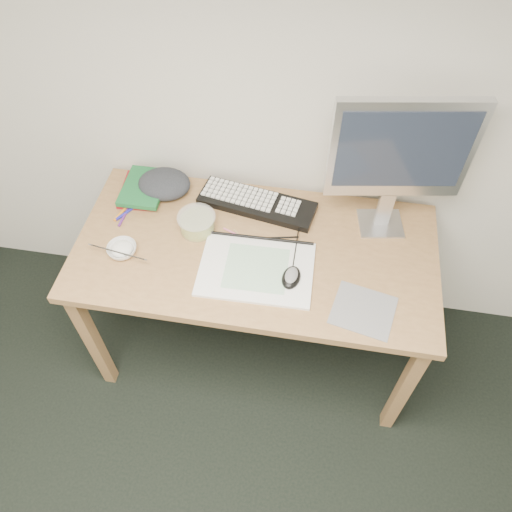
{
  "coord_description": "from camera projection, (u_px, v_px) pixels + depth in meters",
  "views": [
    {
      "loc": [
        0.11,
        0.23,
        2.24
      ],
      "look_at": [
        -0.08,
        1.33,
        0.83
      ],
      "focal_mm": 35.0,
      "sensor_mm": 36.0,
      "label": 1
    }
  ],
  "objects": [
    {
      "name": "pencil_tan",
      "position": [
        248.0,
        244.0,
        1.94
      ],
      "size": [
        0.14,
        0.13,
        0.01
      ],
      "primitive_type": "cylinder",
      "rotation": [
        0.0,
        1.57,
        -0.73
      ],
      "color": "tan",
      "rests_on": "desk"
    },
    {
      "name": "book_green",
      "position": [
        144.0,
        187.0,
        2.09
      ],
      "size": [
        0.17,
        0.24,
        0.02
      ],
      "primitive_type": "cube",
      "rotation": [
        0.0,
        0.0,
        0.01
      ],
      "color": "#18602F",
      "rests_on": "book_red"
    },
    {
      "name": "rice_bowl",
      "position": [
        122.0,
        250.0,
        1.9
      ],
      "size": [
        0.14,
        0.14,
        0.04
      ],
      "primitive_type": "imported",
      "rotation": [
        0.0,
        0.0,
        -0.26
      ],
      "color": "white",
      "rests_on": "desk"
    },
    {
      "name": "mouse",
      "position": [
        291.0,
        276.0,
        1.81
      ],
      "size": [
        0.08,
        0.11,
        0.04
      ],
      "primitive_type": "ellipsoid",
      "rotation": [
        0.0,
        0.0,
        -0.14
      ],
      "color": "black",
      "rests_on": "sketchpad"
    },
    {
      "name": "desk",
      "position": [
        255.0,
        261.0,
        1.99
      ],
      "size": [
        1.4,
        0.7,
        0.75
      ],
      "color": "#A57B4B",
      "rests_on": "ground"
    },
    {
      "name": "marker_purple",
      "position": [
        124.0,
        216.0,
        2.03
      ],
      "size": [
        0.02,
        0.12,
        0.01
      ],
      "primitive_type": "cylinder",
      "rotation": [
        0.0,
        1.57,
        1.51
      ],
      "color": "#58227D",
      "rests_on": "desk"
    },
    {
      "name": "chopsticks",
      "position": [
        117.0,
        252.0,
        1.87
      ],
      "size": [
        0.23,
        0.05,
        0.02
      ],
      "primitive_type": "cylinder",
      "rotation": [
        0.0,
        1.57,
        -0.16
      ],
      "color": "#A8A9AB",
      "rests_on": "rice_bowl"
    },
    {
      "name": "sketchpad",
      "position": [
        256.0,
        269.0,
        1.86
      ],
      "size": [
        0.43,
        0.31,
        0.01
      ],
      "primitive_type": "cube",
      "rotation": [
        0.0,
        0.0,
        0.02
      ],
      "color": "silver",
      "rests_on": "desk"
    },
    {
      "name": "monitor",
      "position": [
        401.0,
        154.0,
        1.72
      ],
      "size": [
        0.5,
        0.18,
        0.58
      ],
      "rotation": [
        0.0,
        0.0,
        0.16
      ],
      "color": "silver",
      "rests_on": "desk"
    },
    {
      "name": "cloth_lump",
      "position": [
        164.0,
        184.0,
        2.1
      ],
      "size": [
        0.2,
        0.18,
        0.08
      ],
      "primitive_type": "ellipsoid",
      "rotation": [
        0.0,
        0.0,
        -0.14
      ],
      "color": "#26282E",
      "rests_on": "desk"
    },
    {
      "name": "marker_blue",
      "position": [
        129.0,
        211.0,
        2.04
      ],
      "size": [
        0.08,
        0.12,
        0.01
      ],
      "primitive_type": "cylinder",
      "rotation": [
        0.0,
        1.57,
        1.01
      ],
      "color": "#1F1D9F",
      "rests_on": "desk"
    },
    {
      "name": "marker_orange",
      "position": [
        124.0,
        210.0,
        2.05
      ],
      "size": [
        0.05,
        0.12,
        0.01
      ],
      "primitive_type": "cylinder",
      "rotation": [
        0.0,
        1.57,
        1.26
      ],
      "color": "orange",
      "rests_on": "desk"
    },
    {
      "name": "mousepad",
      "position": [
        363.0,
        310.0,
        1.75
      ],
      "size": [
        0.25,
        0.23,
        0.0
      ],
      "primitive_type": "cube",
      "rotation": [
        0.0,
        0.0,
        -0.21
      ],
      "color": "slate",
      "rests_on": "desk"
    },
    {
      "name": "pencil_pink",
      "position": [
        242.0,
        237.0,
        1.96
      ],
      "size": [
        0.17,
        0.07,
        0.01
      ],
      "primitive_type": "cylinder",
      "rotation": [
        0.0,
        1.57,
        -0.39
      ],
      "color": "pink",
      "rests_on": "desk"
    },
    {
      "name": "fruit_tub",
      "position": [
        197.0,
        223.0,
        1.96
      ],
      "size": [
        0.16,
        0.16,
        0.07
      ],
      "primitive_type": "cylinder",
      "rotation": [
        0.0,
        0.0,
        -0.05
      ],
      "color": "#D1CE4A",
      "rests_on": "desk"
    },
    {
      "name": "pencil_black",
      "position": [
        276.0,
        238.0,
        1.96
      ],
      "size": [
        0.18,
        0.04,
        0.01
      ],
      "primitive_type": "cylinder",
      "rotation": [
        0.0,
        1.57,
        0.21
      ],
      "color": "black",
      "rests_on": "desk"
    },
    {
      "name": "keyboard",
      "position": [
        257.0,
        203.0,
        2.06
      ],
      "size": [
        0.5,
        0.24,
        0.03
      ],
      "primitive_type": "cube",
      "rotation": [
        0.0,
        0.0,
        -0.18
      ],
      "color": "black",
      "rests_on": "desk"
    },
    {
      "name": "book_red",
      "position": [
        141.0,
        190.0,
        2.11
      ],
      "size": [
        0.18,
        0.23,
        0.02
      ],
      "primitive_type": "cube",
      "rotation": [
        0.0,
        0.0,
        0.08
      ],
      "color": "maroon",
      "rests_on": "desk"
    }
  ]
}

